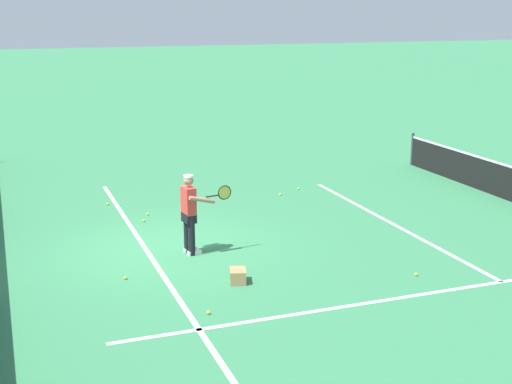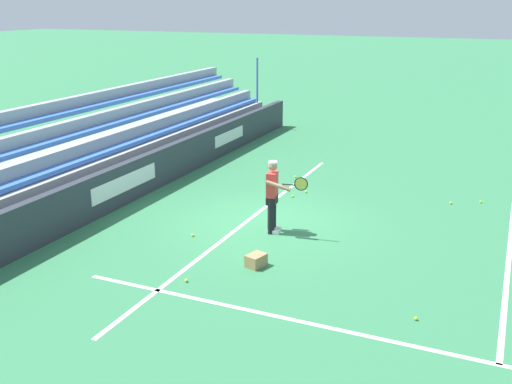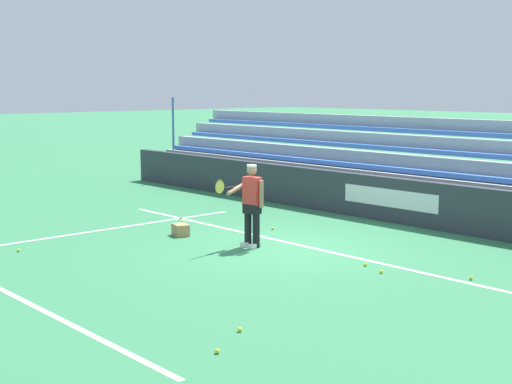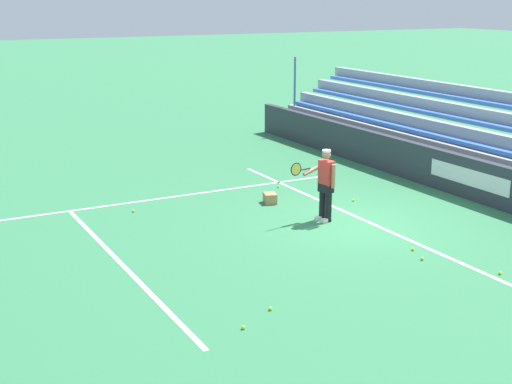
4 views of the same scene
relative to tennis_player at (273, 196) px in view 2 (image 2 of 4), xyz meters
The scene contains 16 objects.
ground_plane 1.07m from the tennis_player, 143.15° to the right, with size 160.00×160.00×0.00m, color #337A4C.
court_baseline_white 1.32m from the tennis_player, 119.02° to the right, with size 12.00×0.10×0.01m, color white.
court_sideline_white 5.22m from the tennis_player, 45.07° to the left, with size 0.10×12.00×0.01m, color white.
court_service_line_white 5.24m from the tennis_player, 95.27° to the left, with size 8.22×0.10×0.01m, color white.
back_wall_sponsor_board 4.48m from the tennis_player, 96.23° to the right, with size 22.44×0.25×1.10m.
bleacher_stand 6.29m from the tennis_player, 94.33° to the right, with size 21.32×2.40×2.95m.
tennis_player is the anchor object (origin of this frame).
ball_box_cardboard 2.09m from the tennis_player, 12.03° to the left, with size 0.40×0.30×0.26m, color #A87F51.
tennis_ball_midcourt 5.29m from the tennis_player, 136.50° to the left, with size 0.07×0.07×0.07m, color #CCE533.
tennis_ball_far_right 6.09m from the tennis_player, 134.18° to the left, with size 0.07×0.07×0.07m, color #CCE533.
tennis_ball_far_left 3.29m from the tennis_player, behind, with size 0.07×0.07×0.07m, color #CCE533.
tennis_ball_on_baseline 2.81m from the tennis_player, 169.58° to the right, with size 0.07×0.07×0.07m, color #CCE533.
tennis_ball_toward_net 2.07m from the tennis_player, 57.44° to the right, with size 0.07×0.07×0.07m, color #CCE533.
tennis_ball_by_box 4.78m from the tennis_player, 53.45° to the left, with size 0.07×0.07×0.07m, color #CCE533.
tennis_ball_near_player 4.67m from the tennis_player, 166.44° to the right, with size 0.07×0.07×0.07m, color #CCE533.
tennis_ball_stray_back 3.28m from the tennis_player, ahead, with size 0.07×0.07×0.07m, color #CCE533.
Camera 2 is at (12.65, 5.28, 5.20)m, focal length 42.00 mm.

